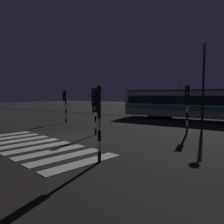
{
  "coord_description": "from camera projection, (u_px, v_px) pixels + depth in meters",
  "views": [
    {
      "loc": [
        9.95,
        -10.26,
        2.73
      ],
      "look_at": [
        0.65,
        3.62,
        1.4
      ],
      "focal_mm": 35.38,
      "sensor_mm": 36.0,
      "label": 1
    }
  ],
  "objects": [
    {
      "name": "traffic_light_corner_far_left",
      "position": [
        65.0,
        101.0,
        21.42
      ],
      "size": [
        0.36,
        0.42,
        3.13
      ],
      "color": "black",
      "rests_on": "ground"
    },
    {
      "name": "traffic_light_corner_near_right",
      "position": [
        98.0,
        112.0,
        8.67
      ],
      "size": [
        0.36,
        0.42,
        3.08
      ],
      "color": "black",
      "rests_on": "ground"
    },
    {
      "name": "ground_plane",
      "position": [
        73.0,
        137.0,
        14.24
      ],
      "size": [
        120.0,
        120.0,
        0.0
      ],
      "primitive_type": "plane",
      "color": "black"
    },
    {
      "name": "traffic_light_corner_far_right",
      "position": [
        187.0,
        101.0,
        15.22
      ],
      "size": [
        0.36,
        0.42,
        3.41
      ],
      "color": "black",
      "rests_on": "ground"
    },
    {
      "name": "crosswalk_zebra",
      "position": [
        33.0,
        146.0,
        11.74
      ],
      "size": [
        9.74,
        5.22,
        0.02
      ],
      "color": "silver",
      "rests_on": "ground"
    },
    {
      "name": "rail_far",
      "position": [
        158.0,
        117.0,
        26.23
      ],
      "size": [
        80.0,
        0.12,
        0.03
      ],
      "primitive_type": "cube",
      "color": "#59595E",
      "rests_on": "ground"
    },
    {
      "name": "tram",
      "position": [
        205.0,
        104.0,
        22.53
      ],
      "size": [
        17.75,
        2.58,
        4.15
      ],
      "color": "#B2BCC1",
      "rests_on": "ground"
    },
    {
      "name": "traffic_light_median_centre",
      "position": [
        95.0,
        106.0,
        14.77
      ],
      "size": [
        0.36,
        0.42,
        3.0
      ],
      "color": "black",
      "rests_on": "ground"
    },
    {
      "name": "rail_near",
      "position": [
        153.0,
        118.0,
        25.05
      ],
      "size": [
        80.0,
        0.12,
        0.03
      ],
      "primitive_type": "cube",
      "color": "#59595E",
      "rests_on": "ground"
    },
    {
      "name": "street_lamp_trackside_right",
      "position": [
        203.0,
        73.0,
        18.43
      ],
      "size": [
        0.44,
        1.21,
        7.09
      ],
      "color": "black",
      "rests_on": "ground"
    }
  ]
}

